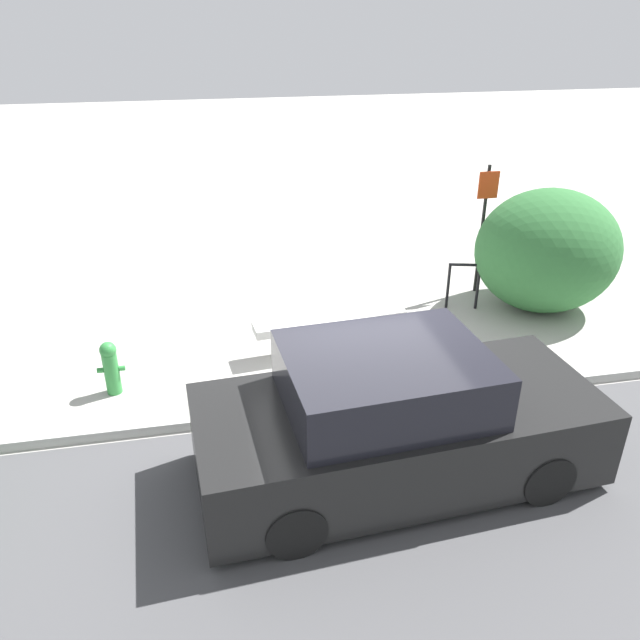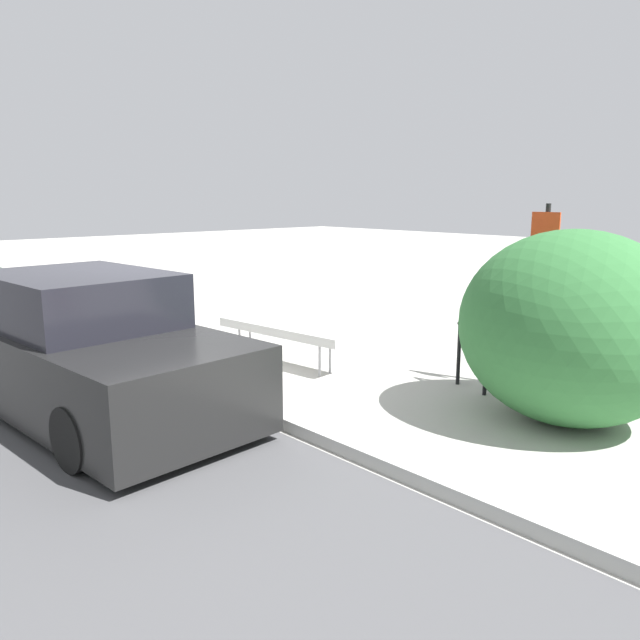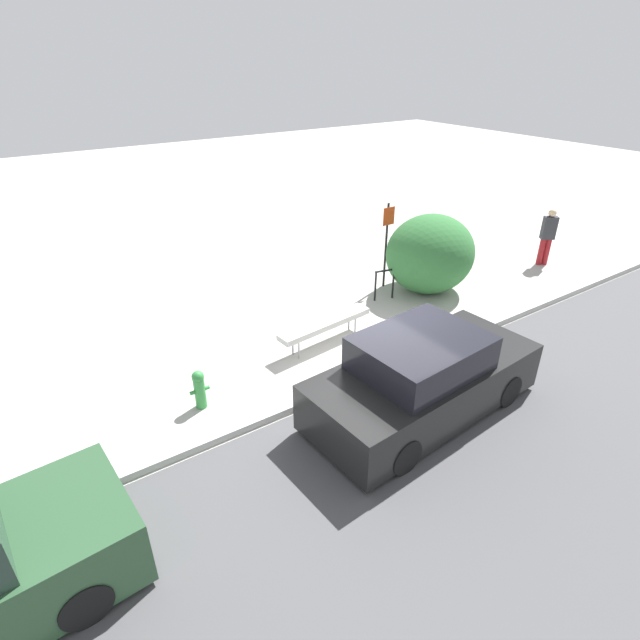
{
  "view_description": "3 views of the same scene",
  "coord_description": "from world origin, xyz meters",
  "px_view_note": "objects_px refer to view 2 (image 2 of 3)",
  "views": [
    {
      "loc": [
        -1.74,
        -6.51,
        4.71
      ],
      "look_at": [
        -0.28,
        0.86,
        0.88
      ],
      "focal_mm": 35.0,
      "sensor_mm": 36.0,
      "label": 1
    },
    {
      "loc": [
        6.8,
        -3.93,
        2.39
      ],
      "look_at": [
        0.82,
        1.55,
        0.77
      ],
      "focal_mm": 35.0,
      "sensor_mm": 36.0,
      "label": 2
    },
    {
      "loc": [
        -5.35,
        -6.2,
        5.7
      ],
      "look_at": [
        -0.23,
        1.38,
        0.74
      ],
      "focal_mm": 28.0,
      "sensor_mm": 36.0,
      "label": 3
    }
  ],
  "objects_px": {
    "fire_hydrant": "(144,312)",
    "parked_car_near": "(87,351)",
    "bike_rack": "(472,351)",
    "bench": "(282,330)",
    "sign_post": "(543,280)"
  },
  "relations": [
    {
      "from": "bike_rack",
      "to": "parked_car_near",
      "type": "relative_size",
      "value": 0.19
    },
    {
      "from": "bike_rack",
      "to": "parked_car_near",
      "type": "height_order",
      "value": "parked_car_near"
    },
    {
      "from": "bench",
      "to": "parked_car_near",
      "type": "height_order",
      "value": "parked_car_near"
    },
    {
      "from": "fire_hydrant",
      "to": "parked_car_near",
      "type": "distance_m",
      "value": 3.95
    },
    {
      "from": "bench",
      "to": "parked_car_near",
      "type": "distance_m",
      "value": 2.86
    },
    {
      "from": "fire_hydrant",
      "to": "parked_car_near",
      "type": "relative_size",
      "value": 0.17
    },
    {
      "from": "bench",
      "to": "parked_car_near",
      "type": "xyz_separation_m",
      "value": [
        0.1,
        -2.86,
        0.2
      ]
    },
    {
      "from": "bike_rack",
      "to": "fire_hydrant",
      "type": "relative_size",
      "value": 1.08
    },
    {
      "from": "sign_post",
      "to": "parked_car_near",
      "type": "xyz_separation_m",
      "value": [
        -2.96,
        -4.47,
        -0.69
      ]
    },
    {
      "from": "fire_hydrant",
      "to": "parked_car_near",
      "type": "height_order",
      "value": "parked_car_near"
    },
    {
      "from": "bench",
      "to": "fire_hydrant",
      "type": "height_order",
      "value": "fire_hydrant"
    },
    {
      "from": "sign_post",
      "to": "parked_car_near",
      "type": "distance_m",
      "value": 5.41
    },
    {
      "from": "bench",
      "to": "bike_rack",
      "type": "bearing_deg",
      "value": 15.41
    },
    {
      "from": "bench",
      "to": "parked_car_near",
      "type": "bearing_deg",
      "value": -94.07
    },
    {
      "from": "sign_post",
      "to": "fire_hydrant",
      "type": "height_order",
      "value": "sign_post"
    }
  ]
}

